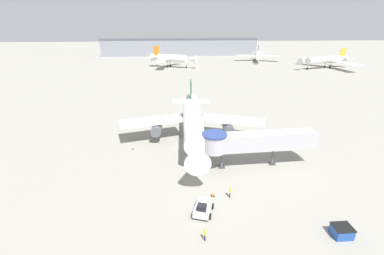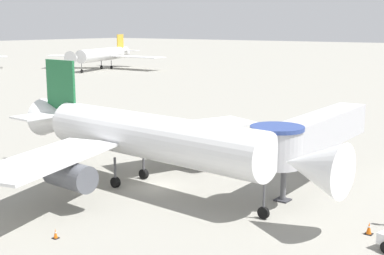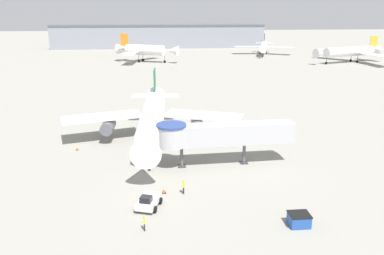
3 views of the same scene
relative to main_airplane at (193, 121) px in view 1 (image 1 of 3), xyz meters
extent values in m
plane|color=gray|center=(0.32, -0.38, -4.39)|extent=(800.00, 800.00, 0.00)
cylinder|color=white|center=(-0.04, -0.72, 0.14)|extent=(5.08, 22.56, 3.79)
cone|color=white|center=(-0.89, -15.49, 0.14)|extent=(4.03, 4.38, 3.79)
cone|color=white|center=(0.68, 11.78, 0.14)|extent=(4.11, 5.90, 3.79)
cube|color=white|center=(-8.35, 2.46, -0.52)|extent=(14.04, 8.33, 0.22)
cube|color=white|center=(8.58, 1.49, -0.52)|extent=(14.14, 9.59, 0.22)
cube|color=#1E6638|center=(0.66, 11.49, 3.55)|extent=(0.48, 4.20, 4.93)
cube|color=white|center=(0.70, 12.06, 0.80)|extent=(9.10, 3.44, 0.18)
cylinder|color=#565960|center=(-7.37, 1.13, -1.82)|extent=(2.32, 4.30, 2.09)
cylinder|color=#565960|center=(7.45, 0.28, -1.82)|extent=(2.32, 4.30, 2.09)
cylinder|color=#4C4C51|center=(-0.68, -11.73, -2.85)|extent=(0.18, 0.18, 2.18)
cylinder|color=black|center=(-0.68, -11.73, -3.94)|extent=(0.31, 0.91, 0.90)
cylinder|color=#4C4C51|center=(-1.58, 2.17, -2.85)|extent=(0.22, 0.22, 2.18)
cylinder|color=black|center=(-1.58, 2.17, -3.94)|extent=(0.45, 0.92, 0.90)
cylinder|color=#4C4C51|center=(1.82, 1.98, -2.85)|extent=(0.22, 0.22, 2.18)
cylinder|color=black|center=(1.82, 1.98, -3.94)|extent=(0.45, 0.92, 0.90)
cube|color=#B7B7BC|center=(11.01, -10.77, 0.14)|extent=(17.21, 3.08, 2.80)
cylinder|color=#B7B7BC|center=(2.44, -11.01, 0.14)|extent=(3.90, 3.90, 2.80)
cylinder|color=navy|center=(2.44, -11.01, 1.69)|extent=(4.10, 4.10, 0.30)
cylinder|color=#56565B|center=(3.81, -10.97, -2.82)|extent=(0.44, 0.44, 3.13)
cube|color=#333338|center=(3.81, -10.97, -4.33)|extent=(1.10, 1.10, 0.12)
cylinder|color=#56565B|center=(12.72, -10.72, -2.82)|extent=(0.44, 0.44, 3.13)
cube|color=#333338|center=(12.72, -10.72, -4.33)|extent=(1.10, 1.10, 0.12)
cube|color=silver|center=(-0.79, -21.94, -3.66)|extent=(3.05, 4.07, 0.70)
cube|color=black|center=(-1.05, -22.71, -3.00)|extent=(1.45, 1.34, 0.63)
cylinder|color=black|center=(-2.06, -22.55, -4.01)|extent=(0.54, 0.82, 0.75)
cylinder|color=black|center=(-0.16, -23.21, -4.01)|extent=(0.54, 0.82, 0.75)
cylinder|color=black|center=(-1.42, -20.67, -4.01)|extent=(0.54, 0.82, 0.75)
cylinder|color=black|center=(0.49, -21.32, -4.01)|extent=(0.54, 0.82, 0.75)
cube|color=#234C9E|center=(14.25, -27.38, -3.77)|extent=(2.04, 1.74, 1.23)
cube|color=black|center=(14.25, -27.38, -3.12)|extent=(2.16, 1.85, 0.08)
cube|color=black|center=(-11.93, -2.63, -4.37)|extent=(0.39, 0.39, 0.04)
cone|color=orange|center=(-11.93, -2.63, -4.05)|extent=(0.27, 0.27, 0.60)
cylinder|color=white|center=(-11.93, -2.63, -3.97)|extent=(0.15, 0.15, 0.07)
cube|color=black|center=(0.99, -18.76, -4.37)|extent=(0.51, 0.51, 0.04)
cone|color=orange|center=(0.99, -18.76, -3.95)|extent=(0.35, 0.35, 0.80)
cylinder|color=white|center=(0.99, -18.76, -3.85)|extent=(0.19, 0.19, 0.10)
cube|color=black|center=(11.76, -2.26, -4.37)|extent=(0.40, 0.40, 0.04)
cone|color=orange|center=(11.76, -2.26, -4.03)|extent=(0.28, 0.28, 0.63)
cylinder|color=white|center=(11.76, -2.26, -3.96)|extent=(0.15, 0.15, 0.08)
cylinder|color=#1E2338|center=(3.28, -19.28, -3.96)|extent=(0.13, 0.13, 0.86)
cylinder|color=#1E2338|center=(3.35, -19.11, -3.96)|extent=(0.13, 0.13, 0.86)
cube|color=#D1E019|center=(3.32, -19.20, -3.19)|extent=(0.31, 0.39, 0.68)
sphere|color=tan|center=(3.32, -19.20, -2.73)|extent=(0.23, 0.23, 0.23)
cylinder|color=#1E2338|center=(-1.22, -26.66, -3.98)|extent=(0.12, 0.12, 0.81)
cylinder|color=#1E2338|center=(-1.24, -26.49, -3.98)|extent=(0.12, 0.12, 0.81)
cube|color=#D1E019|center=(-1.23, -26.57, -3.26)|extent=(0.22, 0.34, 0.64)
sphere|color=tan|center=(-1.23, -26.57, -2.83)|extent=(0.22, 0.22, 0.22)
cylinder|color=white|center=(84.36, 93.25, 0.33)|extent=(25.84, 12.20, 3.87)
cone|color=white|center=(68.60, 87.77, 0.33)|extent=(5.30, 5.06, 3.87)
cone|color=white|center=(97.92, 97.97, 0.33)|extent=(6.76, 5.57, 3.87)
cube|color=white|center=(84.14, 104.64, -0.35)|extent=(15.35, 17.66, 0.22)
cube|color=white|center=(91.26, 84.19, -0.35)|extent=(6.14, 17.90, 0.22)
cube|color=gold|center=(97.65, 97.87, 3.81)|extent=(4.51, 1.77, 5.03)
cube|color=white|center=(98.20, 98.07, 1.00)|extent=(7.07, 12.50, 0.18)
cylinder|color=#4C4C51|center=(72.45, 89.11, -2.72)|extent=(0.18, 0.18, 2.23)
cylinder|color=black|center=(72.45, 89.11, -3.84)|extent=(1.12, 0.61, 1.10)
cylinder|color=#4C4C51|center=(86.86, 95.97, -2.72)|extent=(0.22, 0.22, 2.23)
cylinder|color=black|center=(86.86, 95.97, -3.84)|extent=(1.17, 0.74, 1.10)
cylinder|color=#4C4C51|center=(88.00, 92.67, -2.72)|extent=(0.22, 0.22, 2.23)
cylinder|color=black|center=(88.00, 92.67, -3.84)|extent=(1.17, 0.74, 1.10)
cylinder|color=white|center=(-1.93, 105.12, 0.79)|extent=(17.48, 11.42, 4.30)
cone|color=white|center=(9.55, 99.57, 0.79)|extent=(6.13, 5.93, 4.30)
cone|color=white|center=(-11.09, 109.56, 0.79)|extent=(7.68, 6.68, 4.30)
cube|color=white|center=(-7.86, 98.59, 0.03)|extent=(6.24, 13.12, 0.22)
cube|color=white|center=(-0.48, 113.82, 0.03)|extent=(12.03, 12.26, 0.22)
cube|color=orange|center=(-10.80, 109.42, 4.66)|extent=(3.44, 1.83, 5.59)
cube|color=white|center=(-11.38, 109.70, 1.54)|extent=(6.07, 8.85, 0.18)
cylinder|color=#4C4C51|center=(6.25, 101.16, -2.60)|extent=(0.18, 0.18, 2.47)
cylinder|color=black|center=(6.25, 101.16, -3.84)|extent=(1.10, 0.71, 1.10)
cylinder|color=#4C4C51|center=(-4.73, 104.33, -2.60)|extent=(0.22, 0.22, 2.47)
cylinder|color=black|center=(-4.73, 104.33, -3.84)|extent=(1.16, 0.84, 1.10)
cylinder|color=#4C4C51|center=(-3.04, 107.81, -2.60)|extent=(0.22, 0.22, 2.47)
cylinder|color=black|center=(-3.04, 107.81, -3.84)|extent=(1.16, 0.84, 1.10)
cylinder|color=silver|center=(57.06, 126.97, -0.04)|extent=(10.46, 23.00, 3.54)
cone|color=silver|center=(52.47, 112.82, -0.04)|extent=(4.56, 4.79, 3.54)
cone|color=silver|center=(60.99, 139.10, -0.04)|extent=(5.00, 6.14, 3.54)
cube|color=silver|center=(49.96, 132.12, -0.65)|extent=(13.14, 5.17, 0.22)
cube|color=silver|center=(65.82, 126.98, -0.65)|extent=(13.66, 11.88, 0.22)
cube|color=black|center=(60.91, 138.85, 3.15)|extent=(1.52, 4.06, 4.60)
cube|color=silver|center=(61.07, 139.35, 0.58)|extent=(9.40, 5.54, 0.18)
cylinder|color=#4C4C51|center=(53.61, 116.31, -2.82)|extent=(0.18, 0.18, 2.03)
cylinder|color=black|center=(53.61, 116.31, -3.84)|extent=(0.59, 1.13, 1.10)
cylinder|color=#4C4C51|center=(56.43, 130.20, -2.82)|extent=(0.22, 0.22, 2.03)
cylinder|color=black|center=(56.43, 130.20, -3.84)|extent=(0.72, 1.17, 1.10)
cylinder|color=#4C4C51|center=(59.46, 129.22, -2.82)|extent=(0.22, 0.22, 2.03)
cylinder|color=black|center=(59.46, 129.22, -3.84)|extent=(0.72, 1.17, 1.10)
cube|color=gray|center=(6.17, 174.62, 1.82)|extent=(125.25, 18.30, 12.42)
cube|color=#4C515B|center=(6.17, 174.62, 8.64)|extent=(125.25, 18.67, 1.20)
camera|label=1|loc=(-4.71, -48.30, 17.74)|focal=24.00mm
camera|label=2|loc=(-32.94, -29.38, 9.27)|focal=50.00mm
camera|label=3|loc=(-0.19, -59.18, 16.25)|focal=35.00mm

